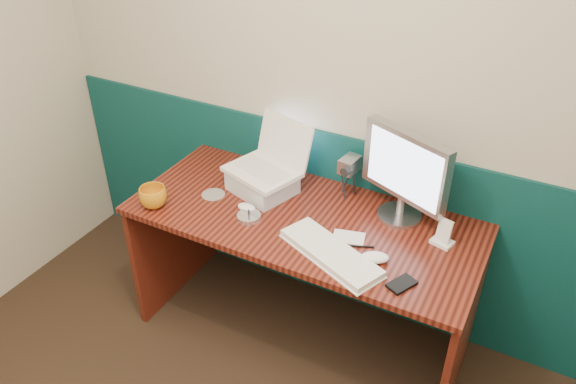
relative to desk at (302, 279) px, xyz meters
The scene contains 18 objects.
back_wall 0.96m from the desk, 70.75° to the left, with size 3.50×0.04×2.50m, color #BDB4A0.
wainscot 0.40m from the desk, 70.16° to the left, with size 3.48×0.02×1.00m, color #083536.
desk is the anchor object (origin of this frame).
laptop_riser 0.51m from the desk, 160.29° to the left, with size 0.28×0.24×0.10m, color silver.
laptop 0.67m from the desk, 160.29° to the left, with size 0.32×0.25×0.27m, color white, non-canonical shape.
monitor 0.74m from the desk, 27.83° to the left, with size 0.44×0.13×0.44m, color #A1A1A5, non-canonical shape.
keyboard 0.49m from the desk, 41.44° to the right, with size 0.47×0.16×0.03m, color white.
mouse_right 0.58m from the desk, 19.77° to the right, with size 0.12×0.07×0.04m, color white.
mouse_left 0.47m from the desk, 162.29° to the right, with size 0.10×0.06×0.03m, color white.
mug 0.82m from the desk, 158.96° to the right, with size 0.13×0.13×0.10m, color orange.
camcorder 0.55m from the desk, 67.61° to the left, with size 0.09×0.13×0.19m, color #A9A8AD, non-canonical shape.
cd_spindle 0.46m from the desk, 147.85° to the right, with size 0.11×0.11×0.02m, color silver.
cd_loose_a 0.60m from the desk, behind, with size 0.11×0.11×0.00m, color silver.
pen 0.49m from the desk, 17.52° to the right, with size 0.01×0.01×0.15m, color black.
papers 0.45m from the desk, 11.18° to the right, with size 0.14×0.09×0.00m, color white.
dock 0.72m from the desk, ahead, with size 0.09×0.07×0.02m, color white.
music_player 0.76m from the desk, ahead, with size 0.06×0.01×0.11m, color white.
pda 0.70m from the desk, 23.08° to the right, with size 0.07×0.11×0.01m, color black.
Camera 1 is at (0.77, -0.47, 2.24)m, focal length 35.00 mm.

